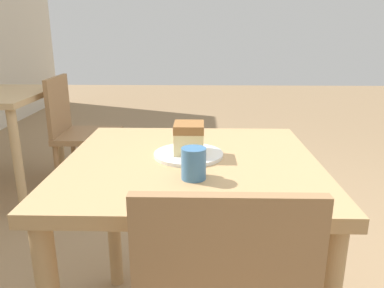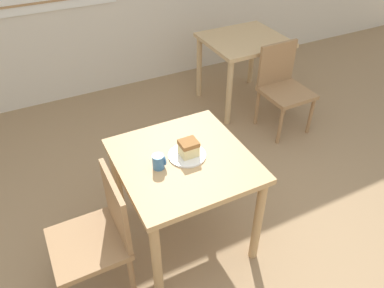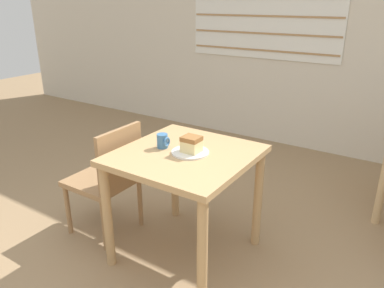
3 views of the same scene
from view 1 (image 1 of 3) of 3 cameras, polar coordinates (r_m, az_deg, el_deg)
name	(u,v)px [view 1 (image 1 of 3)]	position (r m, az deg, el deg)	size (l,w,h in m)	color
dining_table_near	(191,193)	(1.30, -0.15, -7.49)	(0.82, 0.84, 0.76)	tan
chair_far_corner	(79,129)	(2.93, -16.91, 2.21)	(0.45, 0.45, 0.86)	#9E754C
plate	(189,154)	(1.28, -0.53, -1.59)	(0.24, 0.24, 0.01)	white
cake_slice	(189,138)	(1.27, -0.46, 0.99)	(0.11, 0.10, 0.10)	beige
coffee_mug	(194,163)	(1.08, 0.25, -2.93)	(0.08, 0.07, 0.09)	teal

